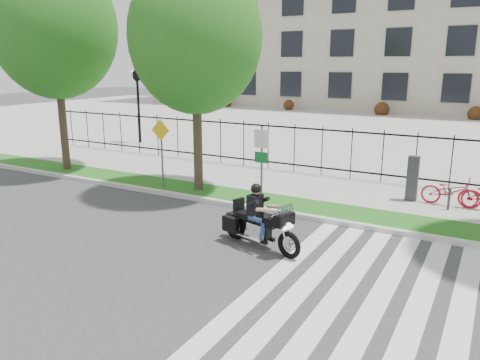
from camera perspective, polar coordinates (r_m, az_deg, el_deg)
The scene contains 14 objects.
ground at distance 11.53m, azimuth -6.04°, elevation -9.47°, with size 120.00×120.00×0.00m, color #323234.
curb at distance 14.81m, azimuth 3.14°, elevation -3.67°, with size 60.00×0.20×0.15m, color beige.
grass_verge at distance 15.55m, azimuth 4.52°, elevation -2.83°, with size 60.00×1.50×0.15m, color #1B5916.
sidewalk at distance 17.77m, azimuth 7.92°, elevation -0.75°, with size 60.00×3.50×0.15m, color gray.
plaza at distance 34.44m, azimuth 18.79°, elevation 5.81°, with size 80.00×34.00×0.10m, color gray.
crosswalk_stripes at distance 9.83m, azimuth 18.45°, elevation -14.56°, with size 5.70×8.00×0.01m, color silver, non-canonical shape.
iron_fence at distance 19.14m, azimuth 9.96°, elevation 3.54°, with size 30.00×0.06×2.00m, color black, non-canonical shape.
office_building at distance 54.11m, azimuth 23.92°, elevation 18.71°, with size 60.00×21.90×20.15m.
lamp_post_left at distance 27.50m, azimuth -12.38°, elevation 10.93°, with size 1.06×0.70×4.25m.
street_tree_0 at distance 21.12m, azimuth -21.72°, elevation 16.92°, with size 5.01×5.01×8.71m.
street_tree_1 at distance 16.44m, azimuth -5.46°, elevation 16.97°, with size 4.51×4.51×7.89m.
sign_pole_regulatory at distance 14.99m, azimuth 2.63°, elevation 3.12°, with size 0.50×0.09×2.50m.
sign_pole_warning at distance 17.17m, azimuth -9.57°, elevation 4.36°, with size 0.78×0.09×2.49m.
motorcycle_rider at distance 11.89m, azimuth 2.44°, elevation -5.21°, with size 2.53×1.17×2.00m.
Camera 1 is at (6.19, -8.57, 4.61)m, focal length 35.00 mm.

